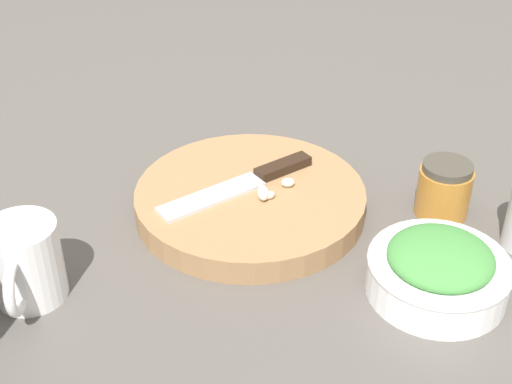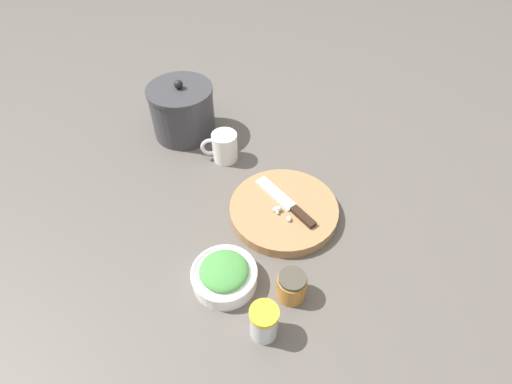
# 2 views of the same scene
# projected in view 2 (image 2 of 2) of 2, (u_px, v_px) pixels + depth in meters

# --- Properties ---
(ground_plane) EXTENTS (5.00, 5.00, 0.00)m
(ground_plane) POSITION_uv_depth(u_px,v_px,m) (253.00, 217.00, 1.10)
(ground_plane) COLOR #56514C
(cutting_board) EXTENTS (0.30, 0.30, 0.03)m
(cutting_board) POSITION_uv_depth(u_px,v_px,m) (284.00, 210.00, 1.10)
(cutting_board) COLOR #9E754C
(cutting_board) RESTS_ON ground_plane
(chef_knife) EXTENTS (0.15, 0.20, 0.01)m
(chef_knife) POSITION_uv_depth(u_px,v_px,m) (289.00, 204.00, 1.08)
(chef_knife) COLOR black
(chef_knife) RESTS_ON cutting_board
(garlic_cloves) EXTENTS (0.04, 0.06, 0.02)m
(garlic_cloves) POSITION_uv_depth(u_px,v_px,m) (280.00, 212.00, 1.06)
(garlic_cloves) COLOR silver
(garlic_cloves) RESTS_ON cutting_board
(herb_bowl) EXTENTS (0.16, 0.16, 0.07)m
(herb_bowl) POSITION_uv_depth(u_px,v_px,m) (226.00, 275.00, 0.94)
(herb_bowl) COLOR white
(herb_bowl) RESTS_ON ground_plane
(spice_jar) EXTENTS (0.06, 0.06, 0.09)m
(spice_jar) POSITION_uv_depth(u_px,v_px,m) (264.00, 322.00, 0.84)
(spice_jar) COLOR silver
(spice_jar) RESTS_ON ground_plane
(coffee_mug) EXTENTS (0.08, 0.11, 0.09)m
(coffee_mug) POSITION_uv_depth(u_px,v_px,m) (224.00, 147.00, 1.23)
(coffee_mug) COLOR white
(coffee_mug) RESTS_ON ground_plane
(honey_jar) EXTENTS (0.07, 0.07, 0.07)m
(honey_jar) POSITION_uv_depth(u_px,v_px,m) (292.00, 286.00, 0.91)
(honey_jar) COLOR #BC7A2D
(honey_jar) RESTS_ON ground_plane
(stock_pot) EXTENTS (0.21, 0.21, 0.20)m
(stock_pot) POSITION_uv_depth(u_px,v_px,m) (183.00, 111.00, 1.30)
(stock_pot) COLOR #38383D
(stock_pot) RESTS_ON ground_plane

